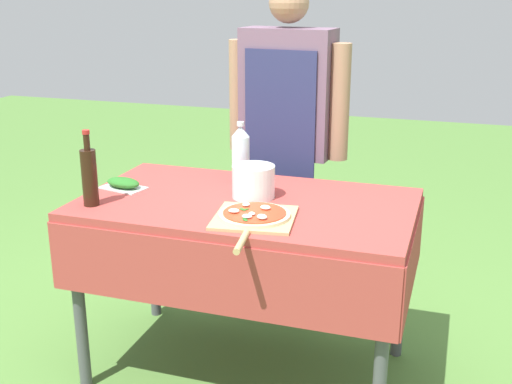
{
  "coord_description": "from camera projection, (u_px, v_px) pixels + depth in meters",
  "views": [
    {
      "loc": [
        0.82,
        -2.36,
        1.64
      ],
      "look_at": [
        0.04,
        0.0,
        0.84
      ],
      "focal_mm": 45.0,
      "sensor_mm": 36.0,
      "label": 1
    }
  ],
  "objects": [
    {
      "name": "herb_container",
      "position": [
        123.0,
        184.0,
        2.78
      ],
      "size": [
        0.21,
        0.15,
        0.05
      ],
      "rotation": [
        0.0,
        0.0,
        -0.22
      ],
      "color": "silver",
      "rests_on": "prep_table"
    },
    {
      "name": "oil_bottle",
      "position": [
        89.0,
        176.0,
        2.54
      ],
      "size": [
        0.06,
        0.06,
        0.31
      ],
      "color": "black",
      "rests_on": "prep_table"
    },
    {
      "name": "mixing_tub",
      "position": [
        254.0,
        181.0,
        2.66
      ],
      "size": [
        0.18,
        0.18,
        0.14
      ],
      "primitive_type": "cylinder",
      "color": "silver",
      "rests_on": "prep_table"
    },
    {
      "name": "water_bottle",
      "position": [
        241.0,
        155.0,
        2.81
      ],
      "size": [
        0.08,
        0.08,
        0.28
      ],
      "color": "silver",
      "rests_on": "prep_table"
    },
    {
      "name": "prep_table",
      "position": [
        247.0,
        223.0,
        2.67
      ],
      "size": [
        1.38,
        0.8,
        0.8
      ],
      "color": "#A83D38",
      "rests_on": "ground"
    },
    {
      "name": "pizza_on_peel",
      "position": [
        254.0,
        217.0,
        2.41
      ],
      "size": [
        0.34,
        0.5,
        0.05
      ],
      "rotation": [
        0.0,
        0.0,
        0.14
      ],
      "color": "tan",
      "rests_on": "prep_table"
    },
    {
      "name": "person_cook",
      "position": [
        287.0,
        126.0,
        3.18
      ],
      "size": [
        0.62,
        0.24,
        1.66
      ],
      "rotation": [
        0.0,
        0.0,
        3.05
      ],
      "color": "#70604C",
      "rests_on": "ground"
    },
    {
      "name": "ground_plane",
      "position": [
        247.0,
        369.0,
        2.88
      ],
      "size": [
        12.0,
        12.0,
        0.0
      ],
      "primitive_type": "plane",
      "color": "#517F38"
    }
  ]
}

